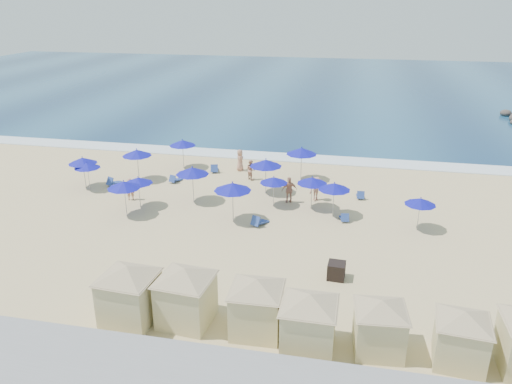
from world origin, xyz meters
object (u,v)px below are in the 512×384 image
Objects in this scene: umbrella_9 at (302,151)px; beachgoer_2 at (289,190)px; cabana_0 at (129,286)px; cabana_4 at (380,319)px; umbrella_1 at (83,161)px; beachgoer_3 at (316,189)px; umbrella_13 at (274,180)px; umbrella_4 at (182,143)px; beachgoer_4 at (240,160)px; beachgoer_1 at (251,170)px; umbrella_8 at (312,181)px; beachgoer_0 at (130,189)px; umbrella_0 at (87,165)px; cabana_1 at (185,288)px; umbrella_10 at (334,186)px; umbrella_6 at (233,187)px; umbrella_5 at (192,171)px; umbrella_7 at (266,163)px; umbrella_12 at (138,180)px; trash_bin at (336,271)px; cabana_2 at (257,299)px; umbrella_2 at (137,153)px; cabana_5 at (462,331)px; umbrella_3 at (124,185)px; cabana_3 at (309,315)px; umbrella_11 at (420,201)px.

beachgoer_2 is (-0.23, -4.80, -1.41)m from umbrella_9.
cabana_4 is (10.61, 0.12, -0.21)m from cabana_0.
umbrella_1 is 17.31m from beachgoer_3.
umbrella_9 is 5.73m from umbrella_13.
umbrella_4 is 4.97m from beachgoer_4.
beachgoer_1 is at bearing -169.70° from umbrella_9.
umbrella_8 is 1.44× the size of beachgoer_0.
umbrella_0 is at bearing 63.14° from beachgoer_1.
umbrella_1 is at bearing 145.76° from beachgoer_3.
cabana_1 is at bearing -106.34° from umbrella_8.
umbrella_4 is at bearing 150.06° from umbrella_10.
umbrella_6 is at bearing -54.90° from umbrella_4.
umbrella_9 is at bearing -107.69° from beachgoer_4.
cabana_1 reaches higher than umbrella_5.
umbrella_7 is at bearing -123.31° from umbrella_9.
umbrella_1 is at bearing -173.21° from umbrella_7.
beachgoer_4 is (4.87, 8.89, -1.02)m from umbrella_12.
trash_bin is 0.35× the size of umbrella_4.
beachgoer_0 is at bearing -99.57° from umbrella_4.
cabana_2 is 21.07m from umbrella_2.
umbrella_3 is at bearing 150.93° from cabana_5.
umbrella_2 reaches higher than beachgoer_3.
umbrella_1 is 1.12× the size of umbrella_13.
umbrella_12 is (2.31, -4.97, -0.32)m from umbrella_2.
beachgoer_1 is (-7.42, 13.59, 0.36)m from trash_bin.
cabana_4 is at bearing -43.36° from umbrella_2.
cabana_5 is 1.59× the size of umbrella_2.
beachgoer_1 is 0.85× the size of beachgoer_2.
cabana_1 is at bearing -97.83° from umbrella_9.
cabana_5 is at bearing -43.01° from umbrella_6.
umbrella_3 is 10.72m from beachgoer_1.
cabana_2 is 1.87× the size of umbrella_1.
umbrella_13 is (-1.68, 13.77, 0.26)m from cabana_2.
umbrella_9 reaches higher than beachgoer_1.
cabana_0 reaches higher than cabana_3.
cabana_3 reaches higher than umbrella_4.
umbrella_9 is (3.28, 8.59, 0.01)m from umbrella_6.
umbrella_10 reaches higher than beachgoer_1.
umbrella_0 is 1.00× the size of umbrella_13.
beachgoer_4 is (-3.99, 6.83, -0.98)m from umbrella_13.
umbrella_4 is (-7.33, 20.23, 0.49)m from cabana_1.
cabana_5 reaches higher than beachgoer_3.
cabana_4 is 1.79× the size of umbrella_8.
beachgoer_4 is (-6.76, 5.23, 0.03)m from beachgoer_3.
umbrella_7 is 1.48× the size of beachgoer_4.
cabana_1 is at bearing -132.42° from umbrella_11.
umbrella_11 is (18.47, 1.63, -0.26)m from umbrella_3.
cabana_3 is 13.63m from umbrella_11.
beachgoer_4 is at bearing 28.63° from umbrella_2.
umbrella_0 is at bearing 179.26° from umbrella_8.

